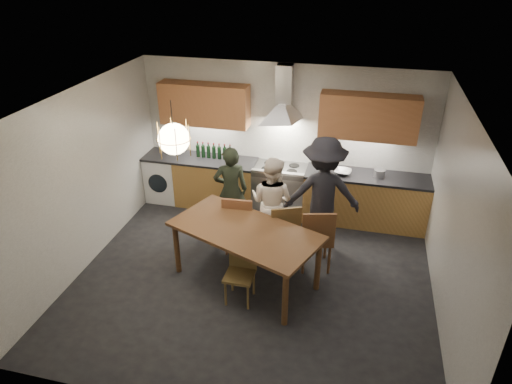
% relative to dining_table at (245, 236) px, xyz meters
% --- Properties ---
extents(ground, '(5.00, 5.00, 0.00)m').
position_rel_dining_table_xyz_m(ground, '(0.10, 0.06, -0.76)').
color(ground, black).
rests_on(ground, ground).
extents(room_shell, '(5.02, 4.52, 2.61)m').
position_rel_dining_table_xyz_m(room_shell, '(0.10, 0.06, 0.95)').
color(room_shell, silver).
rests_on(room_shell, ground).
extents(counter_run, '(5.00, 0.62, 0.90)m').
position_rel_dining_table_xyz_m(counter_run, '(0.12, 2.01, -0.31)').
color(counter_run, tan).
rests_on(counter_run, ground).
extents(range_stove, '(0.90, 0.60, 0.92)m').
position_rel_dining_table_xyz_m(range_stove, '(0.10, 2.00, -0.32)').
color(range_stove, silver).
rests_on(range_stove, ground).
extents(wall_fixtures, '(4.30, 0.54, 1.10)m').
position_rel_dining_table_xyz_m(wall_fixtures, '(0.10, 2.12, 1.12)').
color(wall_fixtures, '#CD824E').
rests_on(wall_fixtures, ground).
extents(pendant_lamp, '(0.43, 0.43, 0.70)m').
position_rel_dining_table_xyz_m(pendant_lamp, '(-0.90, -0.04, 1.34)').
color(pendant_lamp, black).
rests_on(pendant_lamp, ground).
extents(dining_table, '(2.26, 1.70, 0.86)m').
position_rel_dining_table_xyz_m(dining_table, '(0.00, 0.00, 0.00)').
color(dining_table, brown).
rests_on(dining_table, ground).
extents(chair_back_left, '(0.48, 0.48, 1.01)m').
position_rel_dining_table_xyz_m(chair_back_left, '(-0.27, 0.62, -0.18)').
color(chair_back_left, brown).
rests_on(chair_back_left, ground).
extents(chair_back_mid, '(0.59, 0.59, 0.98)m').
position_rel_dining_table_xyz_m(chair_back_mid, '(0.43, 0.59, -0.20)').
color(chair_back_mid, brown).
rests_on(chair_back_mid, ground).
extents(chair_back_right, '(0.56, 0.56, 1.03)m').
position_rel_dining_table_xyz_m(chair_back_right, '(0.93, 0.47, -0.17)').
color(chair_back_right, brown).
rests_on(chair_back_right, ground).
extents(chair_front, '(0.38, 0.38, 0.84)m').
position_rel_dining_table_xyz_m(chair_front, '(0.03, -0.35, -0.28)').
color(chair_front, brown).
rests_on(chair_front, ground).
extents(person_left, '(0.64, 0.53, 1.51)m').
position_rel_dining_table_xyz_m(person_left, '(-0.56, 1.21, 0.00)').
color(person_left, black).
rests_on(person_left, ground).
extents(person_mid, '(0.84, 0.73, 1.48)m').
position_rel_dining_table_xyz_m(person_mid, '(0.15, 1.05, -0.02)').
color(person_mid, white).
rests_on(person_mid, ground).
extents(person_right, '(1.28, 0.88, 1.81)m').
position_rel_dining_table_xyz_m(person_right, '(0.91, 1.20, 0.15)').
color(person_right, black).
rests_on(person_right, ground).
extents(mixing_bowl, '(0.31, 0.31, 0.07)m').
position_rel_dining_table_xyz_m(mixing_bowl, '(1.16, 1.97, 0.18)').
color(mixing_bowl, silver).
rests_on(mixing_bowl, counter_run).
extents(stock_pot, '(0.22, 0.22, 0.13)m').
position_rel_dining_table_xyz_m(stock_pot, '(1.75, 1.99, 0.21)').
color(stock_pot, '#AEADB1').
rests_on(stock_pot, counter_run).
extents(wine_bottles, '(0.67, 0.07, 0.28)m').
position_rel_dining_table_xyz_m(wine_bottles, '(-1.12, 2.07, 0.28)').
color(wine_bottles, black).
rests_on(wine_bottles, counter_run).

